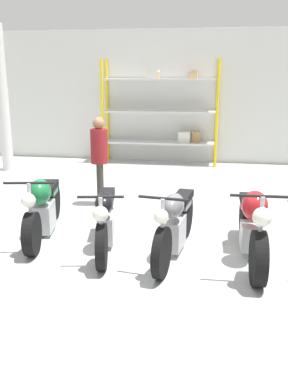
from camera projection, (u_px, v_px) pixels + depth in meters
name	position (u px, v px, depth m)	size (l,w,h in m)	color
ground_plane	(140.00, 245.00, 6.29)	(30.00, 30.00, 0.00)	#B2B7B7
back_wall	(179.00, 97.00, 11.84)	(30.00, 0.08, 3.60)	silver
shelving_rack	(163.00, 110.00, 11.65)	(3.17, 0.63, 2.79)	yellow
support_pillar	(3.00, 100.00, 10.69)	(0.28, 0.28, 3.60)	silver
motorcycle_green	(43.00, 207.00, 6.59)	(0.73, 2.15, 1.03)	black
motorcycle_black	(105.00, 219.00, 6.12)	(0.66, 2.05, 0.97)	black
motorcycle_grey	(175.00, 223.00, 5.85)	(0.61, 2.10, 1.02)	black
motorcycle_red	(252.00, 226.00, 5.68)	(0.73, 2.17, 1.10)	black
person_browsing	(99.00, 154.00, 8.00)	(0.40, 0.40, 1.66)	#38332D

